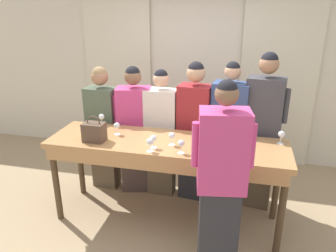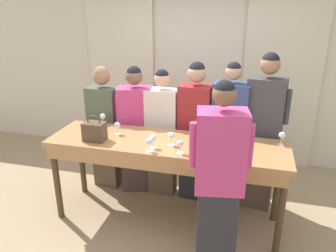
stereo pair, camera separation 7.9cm
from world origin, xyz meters
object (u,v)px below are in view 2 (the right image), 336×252
handbag (94,131)px  guest_cream_sweater (162,133)px  wine_glass_center_left (103,117)px  guest_striped_shirt (195,131)px  wine_glass_front_left (282,136)px  wine_glass_back_left (171,136)px  guest_pink_top (136,130)px  wine_glass_center_right (149,142)px  host_pouring (219,184)px  wine_bottle (220,127)px  wine_glass_front_right (153,139)px  wine_glass_front_mid (180,144)px  wine_glass_back_mid (117,126)px  guest_navy_coat (229,135)px  wine_glass_center_mid (216,134)px  guest_beige_cap (263,133)px  tasting_bar (166,151)px  guest_olive_jacket (105,127)px

handbag → guest_cream_sweater: bearing=52.5°
wine_glass_center_left → guest_striped_shirt: size_ratio=0.08×
guest_cream_sweater → wine_glass_front_left: bearing=-13.7°
wine_glass_back_left → guest_pink_top: (-0.63, 0.64, -0.24)m
guest_pink_top → guest_striped_shirt: guest_striped_shirt is taller
wine_glass_center_right → host_pouring: bearing=-26.9°
wine_bottle → wine_glass_front_right: bearing=-145.1°
wine_glass_front_left → wine_glass_front_mid: same height
wine_bottle → wine_glass_back_mid: size_ratio=2.29×
guest_striped_shirt → host_pouring: (0.42, -1.21, 0.02)m
wine_glass_back_left → guest_navy_coat: bearing=49.2°
wine_glass_front_mid → wine_glass_center_mid: size_ratio=1.00×
guest_navy_coat → guest_beige_cap: bearing=0.0°
wine_glass_front_right → wine_glass_center_left: (-0.79, 0.50, 0.00)m
wine_glass_back_left → guest_cream_sweater: bearing=113.4°
wine_bottle → guest_cream_sweater: guest_cream_sweater is taller
wine_bottle → guest_striped_shirt: bearing=136.8°
wine_glass_back_mid → host_pouring: size_ratio=0.08×
wine_glass_front_mid → guest_pink_top: guest_pink_top is taller
tasting_bar → wine_glass_back_left: size_ratio=18.12×
wine_glass_front_right → wine_glass_back_mid: size_ratio=1.00×
wine_glass_back_left → wine_glass_center_left: bearing=158.0°
wine_glass_front_left → wine_glass_center_left: (-2.06, 0.08, 0.00)m
wine_glass_back_mid → host_pouring: bearing=-30.5°
wine_glass_front_mid → wine_glass_back_mid: same height
wine_glass_back_mid → wine_glass_center_right: bearing=-35.5°
wine_glass_back_mid → host_pouring: (1.22, -0.72, -0.15)m
wine_glass_front_mid → wine_glass_back_left: same height
wine_bottle → host_pouring: host_pouring is taller
wine_glass_front_right → guest_pink_top: size_ratio=0.09×
guest_olive_jacket → wine_glass_back_mid: bearing=-51.3°
wine_glass_center_mid → guest_navy_coat: bearing=77.2°
guest_pink_top → wine_glass_front_left: bearing=-11.0°
host_pouring → guest_striped_shirt: bearing=109.2°
wine_glass_center_mid → guest_olive_jacket: 1.59m
guest_olive_jacket → host_pouring: bearing=-36.9°
wine_bottle → wine_glass_front_mid: bearing=-123.8°
wine_glass_center_right → guest_beige_cap: bearing=37.2°
guest_pink_top → guest_cream_sweater: 0.35m
wine_glass_front_mid → host_pouring: host_pouring is taller
handbag → guest_cream_sweater: size_ratio=0.17×
wine_glass_center_left → guest_cream_sweater: (0.68, 0.25, -0.24)m
wine_glass_center_right → wine_glass_front_right: bearing=82.7°
wine_glass_front_right → host_pouring: bearing=-32.6°
wine_glass_center_mid → wine_glass_front_mid: bearing=-132.5°
wine_glass_front_mid → guest_cream_sweater: (-0.41, 0.81, -0.24)m
wine_glass_front_mid → guest_navy_coat: guest_navy_coat is taller
wine_glass_back_left → wine_glass_back_mid: size_ratio=1.00×
wine_bottle → guest_pink_top: bearing=164.3°
wine_glass_front_mid → wine_glass_back_left: 0.22m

